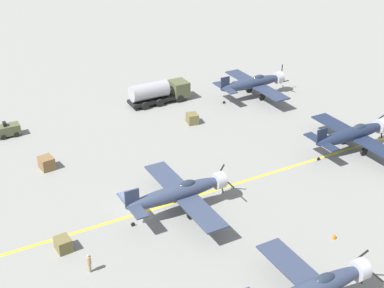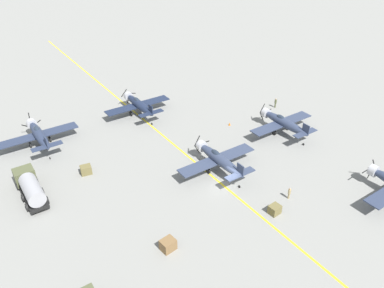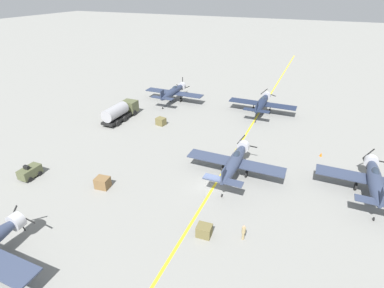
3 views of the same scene
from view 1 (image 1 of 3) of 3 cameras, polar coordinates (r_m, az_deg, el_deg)
name	(u,v)px [view 1 (image 1 of 3)]	position (r m, az deg, el deg)	size (l,w,h in m)	color
ground_plane	(135,215)	(48.01, -6.10, -7.51)	(400.00, 400.00, 0.00)	gray
taxiway_stripe	(135,215)	(48.01, -6.10, -7.50)	(0.30, 160.00, 0.01)	yellow
airplane_far_center	(353,134)	(59.57, 16.84, 1.04)	(12.00, 9.98, 3.65)	#1D2841
airplane_far_left	(254,83)	(71.19, 6.61, 6.49)	(12.00, 9.98, 3.80)	#2A344E
airplane_mid_center	(180,192)	(47.07, -1.31, -5.17)	(12.00, 9.98, 3.65)	#343E57
fuel_tanker	(159,92)	(69.27, -3.55, 5.57)	(2.67, 8.00, 2.98)	black
tow_tractor	(8,130)	(64.17, -19.04, 1.44)	(1.57, 2.60, 1.79)	#515638
ground_crew_walking	(89,262)	(42.00, -10.93, -12.30)	(0.36, 0.36, 1.65)	tan
supply_crate_by_tanker	(63,244)	(44.69, -13.57, -10.36)	(1.37, 1.14, 1.14)	brown
supply_crate_mid_lane	(192,119)	(63.83, 0.04, 2.74)	(1.46, 1.22, 1.22)	brown
supply_crate_outboard	(47,163)	(56.21, -15.25, -1.97)	(1.55, 1.29, 1.29)	brown
traffic_cone	(334,236)	(46.35, 14.94, -9.46)	(0.36, 0.36, 0.55)	orange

